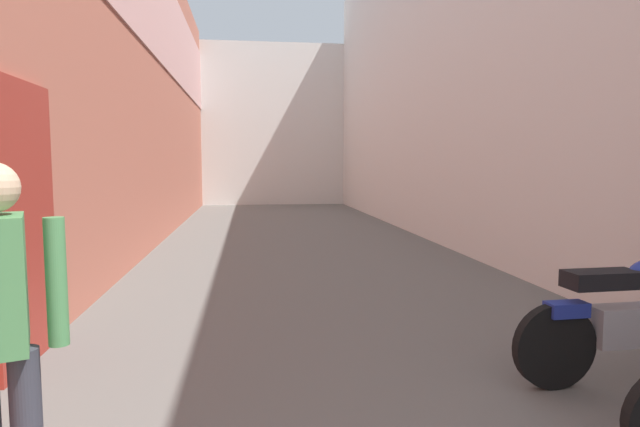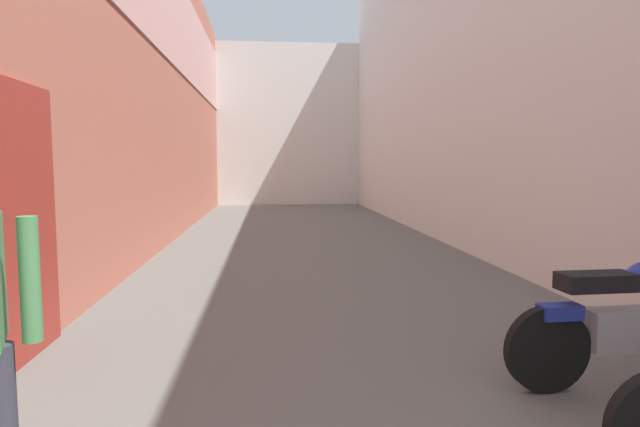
{
  "view_description": "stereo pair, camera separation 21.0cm",
  "coord_description": "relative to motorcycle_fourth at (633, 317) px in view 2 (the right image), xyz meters",
  "views": [
    {
      "loc": [
        -0.96,
        1.24,
        1.56
      ],
      "look_at": [
        -0.22,
        6.73,
        1.04
      ],
      "focal_mm": 29.92,
      "sensor_mm": 36.0,
      "label": 1
    },
    {
      "loc": [
        -0.75,
        1.21,
        1.56
      ],
      "look_at": [
        -0.22,
        6.73,
        1.04
      ],
      "focal_mm": 29.92,
      "sensor_mm": 36.0,
      "label": 2
    }
  ],
  "objects": [
    {
      "name": "motorcycle_fourth",
      "position": [
        0.0,
        0.0,
        0.0
      ],
      "size": [
        1.85,
        0.58,
        1.04
      ],
      "color": "black",
      "rests_on": "ground"
    },
    {
      "name": "building_right",
      "position": [
        1.14,
        6.27,
        3.33
      ],
      "size": [
        0.45,
        21.75,
        7.65
      ],
      "color": "silver",
      "rests_on": "ground"
    },
    {
      "name": "building_left",
      "position": [
        -4.66,
        6.22,
        2.73
      ],
      "size": [
        0.45,
        21.75,
        6.41
      ],
      "color": "#B76651",
      "rests_on": "ground"
    },
    {
      "name": "building_far_end",
      "position": [
        -1.76,
        18.15,
        2.57
      ],
      "size": [
        8.41,
        2.0,
        6.14
      ],
      "primitive_type": "cube",
      "color": "silver",
      "rests_on": "ground"
    },
    {
      "name": "ground_plane",
      "position": [
        -1.76,
        4.27,
        -0.5
      ],
      "size": [
        37.75,
        37.75,
        0.0
      ],
      "primitive_type": "plane",
      "color": "#66635E"
    }
  ]
}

